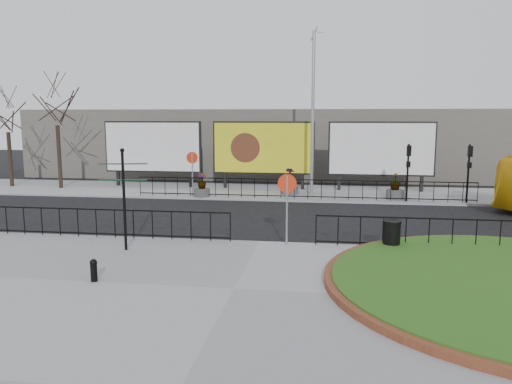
% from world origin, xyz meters
% --- Properties ---
extents(ground, '(90.00, 90.00, 0.00)m').
position_xyz_m(ground, '(0.00, 0.00, 0.00)').
color(ground, black).
rests_on(ground, ground).
extents(pavement_near, '(30.00, 10.00, 0.12)m').
position_xyz_m(pavement_near, '(0.00, -5.00, 0.06)').
color(pavement_near, gray).
rests_on(pavement_near, ground).
extents(pavement_far, '(44.00, 6.00, 0.12)m').
position_xyz_m(pavement_far, '(0.00, 12.00, 0.06)').
color(pavement_far, gray).
rests_on(pavement_far, ground).
extents(railing_near_left, '(10.00, 0.10, 1.10)m').
position_xyz_m(railing_near_left, '(-6.00, -0.30, 0.67)').
color(railing_near_left, black).
rests_on(railing_near_left, pavement_near).
extents(railing_near_right, '(9.00, 0.10, 1.10)m').
position_xyz_m(railing_near_right, '(6.50, -0.30, 0.67)').
color(railing_near_right, black).
rests_on(railing_near_right, pavement_near).
extents(railing_far, '(18.00, 0.10, 1.10)m').
position_xyz_m(railing_far, '(1.00, 9.30, 0.67)').
color(railing_far, black).
rests_on(railing_far, pavement_far).
extents(speed_sign_far, '(0.64, 0.07, 2.47)m').
position_xyz_m(speed_sign_far, '(-5.00, 9.40, 1.92)').
color(speed_sign_far, gray).
rests_on(speed_sign_far, pavement_far).
extents(speed_sign_near, '(0.64, 0.07, 2.47)m').
position_xyz_m(speed_sign_near, '(1.00, -0.40, 1.92)').
color(speed_sign_near, gray).
rests_on(speed_sign_near, pavement_near).
extents(billboard_left, '(6.20, 0.31, 4.10)m').
position_xyz_m(billboard_left, '(-8.50, 12.97, 2.60)').
color(billboard_left, black).
rests_on(billboard_left, pavement_far).
extents(billboard_mid, '(6.20, 0.31, 4.10)m').
position_xyz_m(billboard_mid, '(-1.50, 12.97, 2.60)').
color(billboard_mid, black).
rests_on(billboard_mid, pavement_far).
extents(billboard_right, '(6.20, 0.31, 4.10)m').
position_xyz_m(billboard_right, '(5.50, 12.97, 2.60)').
color(billboard_right, black).
rests_on(billboard_right, pavement_far).
extents(lamp_post, '(0.74, 0.18, 9.23)m').
position_xyz_m(lamp_post, '(1.51, 11.00, 4.83)').
color(lamp_post, gray).
rests_on(lamp_post, pavement_far).
extents(signal_pole_a, '(0.22, 0.26, 3.00)m').
position_xyz_m(signal_pole_a, '(6.50, 9.34, 2.10)').
color(signal_pole_a, black).
rests_on(signal_pole_a, pavement_far).
extents(signal_pole_b, '(0.22, 0.26, 3.00)m').
position_xyz_m(signal_pole_b, '(9.50, 9.34, 2.10)').
color(signal_pole_b, black).
rests_on(signal_pole_b, pavement_far).
extents(tree_left, '(2.00, 2.00, 7.00)m').
position_xyz_m(tree_left, '(-14.00, 11.50, 3.62)').
color(tree_left, '#2D2119').
rests_on(tree_left, pavement_far).
extents(tree_mid, '(2.00, 2.00, 6.20)m').
position_xyz_m(tree_mid, '(-17.50, 11.80, 3.22)').
color(tree_mid, '#2D2119').
rests_on(tree_mid, pavement_far).
extents(building_backdrop, '(40.00, 10.00, 5.00)m').
position_xyz_m(building_backdrop, '(0.00, 22.00, 2.50)').
color(building_backdrop, '#5A574F').
rests_on(building_backdrop, ground).
extents(fingerpost_sign, '(1.59, 0.49, 3.39)m').
position_xyz_m(fingerpost_sign, '(-4.26, -1.78, 2.17)').
color(fingerpost_sign, black).
rests_on(fingerpost_sign, pavement_near).
extents(bollard, '(0.20, 0.20, 0.62)m').
position_xyz_m(bollard, '(-3.84, -4.96, 0.46)').
color(bollard, black).
rests_on(bollard, pavement_near).
extents(litter_bin, '(0.61, 0.61, 1.00)m').
position_xyz_m(litter_bin, '(4.50, -0.60, 0.63)').
color(litter_bin, black).
rests_on(litter_bin, pavement_near).
extents(planter_a, '(0.86, 0.86, 1.33)m').
position_xyz_m(planter_a, '(-4.48, 9.40, 0.60)').
color(planter_a, '#4C4C4F').
rests_on(planter_a, pavement_far).
extents(planter_b, '(0.96, 0.96, 1.51)m').
position_xyz_m(planter_b, '(0.28, 11.00, 0.68)').
color(planter_b, '#4C4C4F').
rests_on(planter_b, pavement_far).
extents(planter_c, '(0.95, 0.95, 1.46)m').
position_xyz_m(planter_c, '(6.00, 10.09, 0.65)').
color(planter_c, '#4C4C4F').
rests_on(planter_c, pavement_far).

